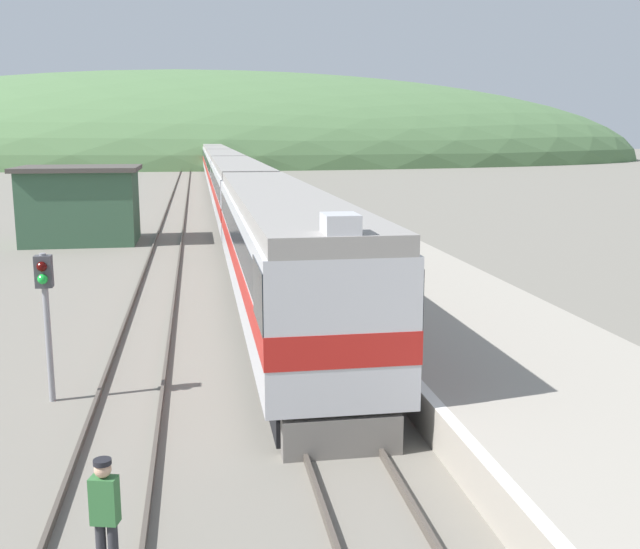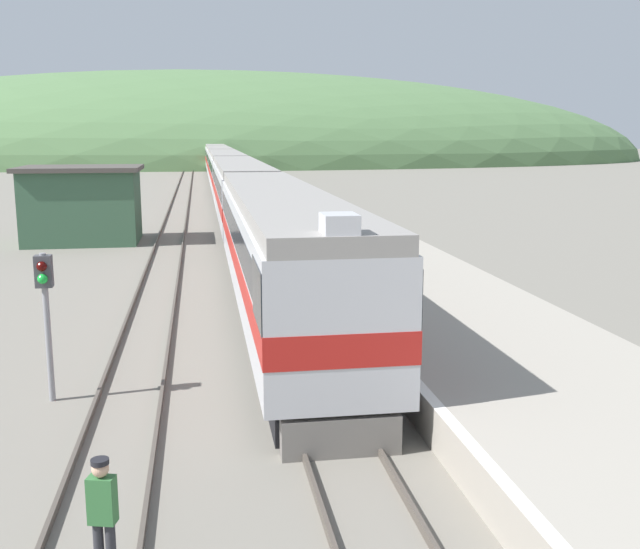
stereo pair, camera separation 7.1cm
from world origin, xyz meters
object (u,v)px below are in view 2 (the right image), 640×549
(carriage_fourth, at_px, (219,162))
(track_worker, at_px, (103,512))
(signal_post_siding, at_px, (45,295))
(carriage_third, at_px, (226,172))
(carriage_fifth, at_px, (215,156))
(carriage_second, at_px, (240,193))
(express_train_lead_car, at_px, (280,250))

(carriage_fourth, relative_size, track_worker, 13.08)
(signal_post_siding, bearing_deg, track_worker, -74.47)
(carriage_third, height_order, track_worker, carriage_third)
(carriage_fourth, relative_size, carriage_fifth, 1.00)
(carriage_second, distance_m, carriage_fourth, 47.73)
(express_train_lead_car, xyz_separation_m, track_worker, (-3.89, -13.94, -1.28))
(express_train_lead_car, bearing_deg, carriage_second, 90.00)
(carriage_third, distance_m, carriage_fifth, 47.73)
(carriage_second, height_order, carriage_fourth, same)
(carriage_fifth, xyz_separation_m, signal_post_siding, (-5.92, -101.78, 0.17))
(signal_post_siding, bearing_deg, carriage_fifth, 86.67)
(signal_post_siding, xyz_separation_m, track_worker, (2.03, -7.31, -1.44))
(carriage_fifth, distance_m, track_worker, 109.17)
(signal_post_siding, relative_size, track_worker, 1.93)
(express_train_lead_car, distance_m, carriage_third, 47.42)
(carriage_second, distance_m, track_worker, 37.72)
(express_train_lead_car, bearing_deg, signal_post_siding, -131.78)
(carriage_third, xyz_separation_m, track_worker, (-3.89, -61.36, -1.27))
(carriage_third, xyz_separation_m, signal_post_siding, (-5.92, -54.05, 0.17))
(carriage_second, relative_size, signal_post_siding, 6.78)
(carriage_fifth, bearing_deg, express_train_lead_car, -90.00)
(express_train_lead_car, height_order, signal_post_siding, express_train_lead_car)
(track_worker, bearing_deg, carriage_fifth, 87.96)
(carriage_second, distance_m, signal_post_siding, 30.76)
(carriage_fourth, xyz_separation_m, signal_post_siding, (-5.92, -77.92, 0.17))
(carriage_second, relative_size, track_worker, 13.08)
(carriage_second, height_order, carriage_third, same)
(carriage_second, xyz_separation_m, carriage_third, (0.00, 23.86, 0.00))
(carriage_fourth, bearing_deg, carriage_second, -90.00)
(carriage_second, bearing_deg, carriage_third, 90.00)
(carriage_second, distance_m, carriage_third, 23.86)
(carriage_fifth, bearing_deg, signal_post_siding, -93.33)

